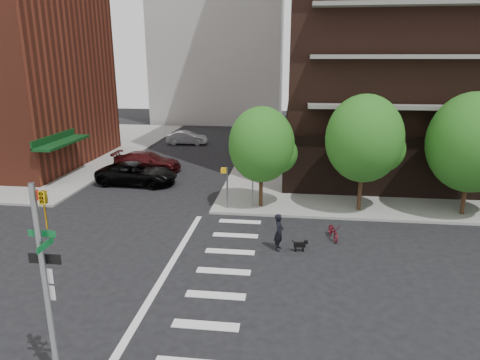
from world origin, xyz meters
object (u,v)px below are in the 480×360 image
object	(u,v)px
traffic_signal	(50,307)
parked_car_maroon	(147,162)
fire_hydrant	(37,194)
dog_walker	(279,232)
scooter	(333,231)
parked_car_black	(137,174)
parked_car_silver	(187,138)

from	to	relation	value
traffic_signal	parked_car_maroon	distance (m)	24.64
fire_hydrant	parked_car_maroon	xyz separation A→B (m)	(4.48, 8.64, 0.25)
parked_car_maroon	dog_walker	distance (m)	17.94
fire_hydrant	scooter	xyz separation A→B (m)	(18.61, -3.57, -0.13)
parked_car_maroon	parked_car_black	bearing A→B (deg)	-172.63
parked_car_black	scooter	size ratio (longest dim) A/B	3.68
dog_walker	parked_car_black	bearing A→B (deg)	54.72
parked_car_silver	dog_walker	world-z (taller)	dog_walker
parked_car_silver	scooter	distance (m)	27.37
parked_car_maroon	parked_car_silver	xyz separation A→B (m)	(0.52, 11.54, -0.10)
traffic_signal	parked_car_silver	xyz separation A→B (m)	(-5.03, 35.47, -1.99)
traffic_signal	scooter	bearing A→B (deg)	53.81
traffic_signal	scooter	xyz separation A→B (m)	(8.58, 11.73, -2.28)
traffic_signal	parked_car_maroon	bearing A→B (deg)	103.05
fire_hydrant	parked_car_silver	xyz separation A→B (m)	(5.00, 20.18, 0.16)
traffic_signal	scooter	distance (m)	14.71
parked_car_black	parked_car_silver	bearing A→B (deg)	3.10
parked_car_silver	scooter	size ratio (longest dim) A/B	2.70
fire_hydrant	parked_car_maroon	bearing A→B (deg)	62.60
dog_walker	parked_car_maroon	bearing A→B (deg)	46.82
scooter	dog_walker	size ratio (longest dim) A/B	0.86
parked_car_maroon	dog_walker	world-z (taller)	dog_walker
scooter	traffic_signal	bearing A→B (deg)	-136.93
fire_hydrant	dog_walker	size ratio (longest dim) A/B	0.39
parked_car_silver	dog_walker	xyz separation A→B (m)	(10.83, -25.43, 0.22)
fire_hydrant	parked_car_black	bearing A→B (deg)	43.81
parked_car_silver	scooter	bearing A→B (deg)	-152.86
fire_hydrant	parked_car_black	distance (m)	6.93
parked_car_maroon	parked_car_silver	size ratio (longest dim) A/B	1.29
parked_car_silver	fire_hydrant	bearing A→B (deg)	163.41
parked_car_black	scooter	world-z (taller)	parked_car_black
parked_car_maroon	scooter	distance (m)	18.68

